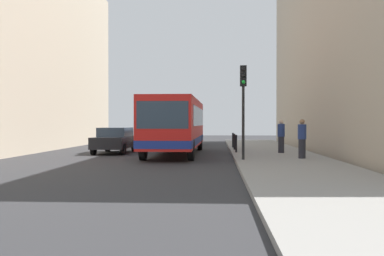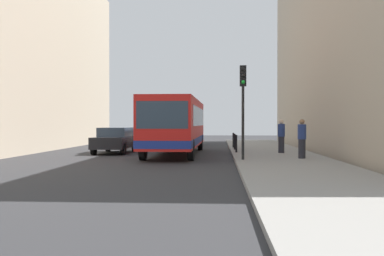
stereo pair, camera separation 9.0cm
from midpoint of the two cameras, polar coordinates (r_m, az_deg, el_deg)
The scene contains 12 objects.
ground_plane at distance 22.57m, azimuth -2.82°, elevation -3.79°, with size 80.00×80.00×0.00m, color #2D2D30.
sidewalk at distance 22.63m, azimuth 10.93°, elevation -3.60°, with size 4.40×40.00×0.15m, color gray.
building_right at distance 28.38m, azimuth 22.41°, elevation 11.36°, with size 7.00×32.00×14.09m, color #B2A38C.
bus at distance 24.84m, azimuth -1.92°, elevation 0.60°, with size 2.68×11.06×3.00m.
car_beside_bus at distance 26.25m, azimuth -9.65°, elevation -1.46°, with size 1.91×4.43×1.48m.
car_behind_bus at distance 34.92m, azimuth -0.71°, elevation -0.93°, with size 2.08×4.50×1.48m.
traffic_light at distance 19.63m, azimuth 6.65°, elevation 4.31°, with size 0.28×0.33×4.10m.
bollard_near at distance 24.36m, azimuth 5.78°, elevation -2.00°, with size 0.11×0.11×0.95m, color black.
bollard_mid at distance 26.81m, azimuth 5.56°, elevation -1.75°, with size 0.11×0.11×0.95m, color black.
bollard_far at distance 29.26m, azimuth 5.38°, elevation -1.55°, with size 0.11×0.11×0.95m, color black.
pedestrian_near_signal at distance 20.74m, azimuth 13.97°, elevation -1.33°, with size 0.38×0.38×1.77m.
pedestrian_mid_sidewalk at distance 24.28m, azimuth 11.43°, elevation -1.02°, with size 0.38×0.38×1.78m.
Camera 2 is at (2.49, -22.37, 1.76)m, focal length 41.81 mm.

